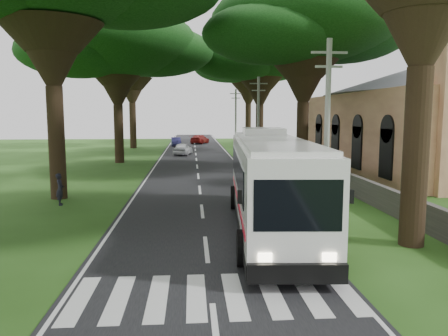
% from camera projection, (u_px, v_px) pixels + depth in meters
% --- Properties ---
extents(ground, '(140.00, 140.00, 0.00)m').
position_uv_depth(ground, '(209.00, 270.00, 13.45)').
color(ground, '#244814').
rests_on(ground, ground).
extents(road, '(8.00, 120.00, 0.04)m').
position_uv_depth(road, '(197.00, 168.00, 38.18)').
color(road, black).
rests_on(road, ground).
extents(crosswalk, '(8.00, 3.00, 0.01)m').
position_uv_depth(crosswalk, '(212.00, 297.00, 11.47)').
color(crosswalk, silver).
rests_on(crosswalk, ground).
extents(property_wall, '(0.35, 50.00, 1.20)m').
position_uv_depth(property_wall, '(301.00, 162.00, 37.78)').
color(property_wall, '#383533').
rests_on(property_wall, ground).
extents(church, '(14.00, 24.00, 11.60)m').
position_uv_depth(church, '(417.00, 112.00, 35.47)').
color(church, '#B8775A').
rests_on(church, ground).
extents(pole_near, '(1.60, 0.24, 8.00)m').
position_uv_depth(pole_near, '(327.00, 127.00, 19.27)').
color(pole_near, gray).
rests_on(pole_near, ground).
extents(pole_mid, '(1.60, 0.24, 8.00)m').
position_uv_depth(pole_mid, '(258.00, 120.00, 39.06)').
color(pole_mid, gray).
rests_on(pole_mid, ground).
extents(pole_far, '(1.60, 0.24, 8.00)m').
position_uv_depth(pole_far, '(236.00, 118.00, 58.85)').
color(pole_far, gray).
rests_on(pole_far, ground).
extents(tree_l_midb, '(15.46, 15.46, 14.66)m').
position_uv_depth(tree_l_midb, '(116.00, 44.00, 41.17)').
color(tree_l_midb, black).
rests_on(tree_l_midb, ground).
extents(tree_l_far, '(13.01, 13.01, 15.44)m').
position_uv_depth(tree_l_far, '(131.00, 56.00, 58.76)').
color(tree_l_far, black).
rests_on(tree_l_far, ground).
extents(tree_r_mida, '(14.04, 14.04, 14.43)m').
position_uv_depth(tree_r_mida, '(305.00, 25.00, 32.41)').
color(tree_r_mida, black).
rests_on(tree_r_mida, ground).
extents(tree_r_midb, '(14.45, 14.45, 14.75)m').
position_uv_depth(tree_r_midb, '(260.00, 54.00, 50.16)').
color(tree_r_midb, black).
rests_on(tree_r_midb, ground).
extents(tree_r_far, '(15.63, 15.63, 16.16)m').
position_uv_depth(tree_r_far, '(249.00, 62.00, 67.89)').
color(tree_r_far, black).
rests_on(tree_r_far, ground).
extents(coach_bus, '(3.66, 12.96, 3.78)m').
position_uv_depth(coach_bus, '(270.00, 181.00, 17.81)').
color(coach_bus, white).
rests_on(coach_bus, ground).
extents(distant_car_a, '(2.43, 4.36, 1.40)m').
position_uv_depth(distant_car_a, '(183.00, 149.00, 50.02)').
color(distant_car_a, silver).
rests_on(distant_car_a, road).
extents(distant_car_b, '(1.65, 3.90, 1.25)m').
position_uv_depth(distant_car_b, '(176.00, 142.00, 63.91)').
color(distant_car_b, navy).
rests_on(distant_car_b, road).
extents(distant_car_c, '(3.42, 5.15, 1.39)m').
position_uv_depth(distant_car_c, '(200.00, 139.00, 68.90)').
color(distant_car_c, maroon).
rests_on(distant_car_c, road).
extents(pedestrian, '(0.54, 0.69, 1.68)m').
position_uv_depth(pedestrian, '(60.00, 189.00, 22.80)').
color(pedestrian, black).
rests_on(pedestrian, ground).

